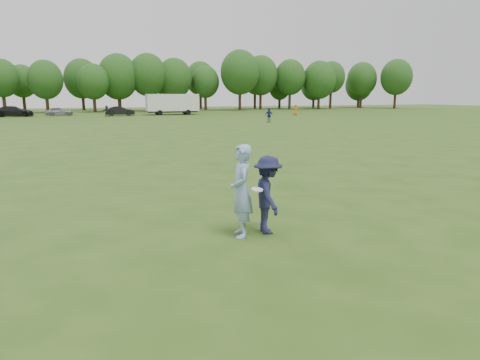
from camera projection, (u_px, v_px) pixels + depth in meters
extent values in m
plane|color=#2C4914|center=(251.00, 241.00, 9.50)|extent=(200.00, 200.00, 0.00)
imported|color=#84A1CD|center=(241.00, 191.00, 9.65)|extent=(0.63, 0.85, 2.12)
imported|color=#1B1D3C|center=(268.00, 195.00, 9.92)|extent=(0.85, 1.27, 1.83)
imported|color=navy|center=(269.00, 115.00, 48.91)|extent=(0.97, 0.94, 1.63)
imported|color=#C26B16|center=(296.00, 110.00, 66.20)|extent=(0.93, 0.88, 1.60)
imported|color=black|center=(107.00, 111.00, 61.20)|extent=(1.55, 0.94, 1.60)
imported|color=black|center=(14.00, 111.00, 61.33)|extent=(5.29, 2.37, 1.51)
imported|color=gray|center=(59.00, 111.00, 63.60)|extent=(3.89, 1.68, 1.31)
imported|color=black|center=(120.00, 111.00, 63.94)|extent=(4.28, 1.57, 1.40)
cone|color=#F4520C|center=(247.00, 121.00, 49.47)|extent=(0.28, 0.28, 0.30)
cylinder|color=white|center=(257.00, 189.00, 9.47)|extent=(0.29, 0.29, 0.08)
cube|color=white|center=(172.00, 102.00, 66.77)|extent=(8.00, 2.50, 2.60)
cube|color=black|center=(173.00, 112.00, 67.05)|extent=(7.60, 2.30, 0.25)
cylinder|color=black|center=(160.00, 113.00, 65.18)|extent=(0.80, 0.25, 0.80)
cylinder|color=black|center=(157.00, 112.00, 67.49)|extent=(0.80, 0.25, 0.80)
cylinder|color=black|center=(188.00, 112.00, 66.64)|extent=(0.80, 0.25, 0.80)
cylinder|color=black|center=(185.00, 112.00, 68.95)|extent=(0.80, 0.25, 0.80)
cube|color=#333333|center=(144.00, 112.00, 65.58)|extent=(1.20, 0.15, 0.12)
cylinder|color=#332114|center=(4.00, 103.00, 71.34)|extent=(0.56, 0.56, 3.46)
ellipsoid|color=#1E3F15|center=(2.00, 78.00, 70.53)|extent=(5.49, 5.49, 6.31)
cylinder|color=#332114|center=(47.00, 104.00, 73.42)|extent=(0.56, 0.56, 3.14)
ellipsoid|color=#1E3F15|center=(45.00, 80.00, 72.62)|extent=(5.78, 5.78, 6.64)
cylinder|color=#332114|center=(95.00, 104.00, 75.74)|extent=(0.56, 0.56, 3.01)
ellipsoid|color=#1E3F15|center=(93.00, 82.00, 74.99)|extent=(5.46, 5.46, 6.28)
cylinder|color=#332114|center=(119.00, 103.00, 79.39)|extent=(0.56, 0.56, 3.23)
ellipsoid|color=#1E3F15|center=(118.00, 77.00, 78.45)|extent=(7.29, 7.29, 8.38)
cylinder|color=#332114|center=(149.00, 101.00, 81.03)|extent=(0.56, 0.56, 3.77)
ellipsoid|color=#1E3F15|center=(148.00, 75.00, 80.08)|extent=(6.95, 6.95, 8.00)
cylinder|color=#332114|center=(175.00, 102.00, 83.32)|extent=(0.56, 0.56, 3.33)
ellipsoid|color=#1E3F15|center=(174.00, 78.00, 82.43)|extent=(6.71, 6.71, 7.71)
cylinder|color=#332114|center=(206.00, 102.00, 85.61)|extent=(0.56, 0.56, 3.22)
ellipsoid|color=#1E3F15|center=(205.00, 82.00, 84.83)|extent=(5.54, 5.54, 6.37)
cylinder|color=#332114|center=(240.00, 100.00, 84.88)|extent=(0.56, 0.56, 4.15)
ellipsoid|color=#1E3F15|center=(240.00, 72.00, 83.83)|extent=(7.59, 7.59, 8.73)
cylinder|color=#332114|center=(260.00, 100.00, 90.10)|extent=(0.56, 0.56, 3.95)
ellipsoid|color=#1E3F15|center=(261.00, 75.00, 89.11)|extent=(7.16, 7.16, 8.24)
cylinder|color=#332114|center=(290.00, 100.00, 90.86)|extent=(0.56, 0.56, 3.90)
ellipsoid|color=#1E3F15|center=(290.00, 77.00, 89.93)|extent=(6.49, 6.49, 7.46)
cylinder|color=#332114|center=(319.00, 102.00, 91.88)|extent=(0.56, 0.56, 3.16)
ellipsoid|color=#1E3F15|center=(319.00, 80.00, 90.98)|extent=(6.99, 6.99, 8.04)
cylinder|color=#332114|center=(330.00, 99.00, 95.46)|extent=(0.56, 0.56, 4.29)
ellipsoid|color=#1E3F15|center=(331.00, 77.00, 94.53)|extent=(6.02, 6.02, 6.93)
cylinder|color=#332114|center=(361.00, 100.00, 99.99)|extent=(0.56, 0.56, 3.68)
ellipsoid|color=#1E3F15|center=(362.00, 79.00, 99.06)|extent=(6.78, 6.78, 7.80)
cylinder|color=#332114|center=(395.00, 99.00, 96.42)|extent=(0.56, 0.56, 3.96)
ellipsoid|color=#1E3F15|center=(396.00, 77.00, 95.44)|extent=(6.93, 6.93, 7.96)
cylinder|color=#332114|center=(24.00, 102.00, 80.15)|extent=(0.56, 0.56, 3.29)
ellipsoid|color=#1E3F15|center=(22.00, 81.00, 79.38)|extent=(5.30, 5.30, 6.09)
cylinder|color=#332114|center=(83.00, 102.00, 84.97)|extent=(0.56, 0.56, 3.28)
ellipsoid|color=#1E3F15|center=(82.00, 79.00, 84.07)|extent=(6.78, 6.78, 7.79)
cylinder|color=#332114|center=(120.00, 102.00, 85.86)|extent=(0.56, 0.56, 3.11)
ellipsoid|color=#1E3F15|center=(119.00, 83.00, 85.10)|extent=(5.34, 5.34, 6.14)
cylinder|color=#332114|center=(166.00, 101.00, 90.24)|extent=(0.56, 0.56, 3.50)
ellipsoid|color=#1E3F15|center=(165.00, 83.00, 89.49)|extent=(4.82, 4.82, 5.54)
cylinder|color=#332114|center=(201.00, 100.00, 93.34)|extent=(0.56, 0.56, 3.80)
ellipsoid|color=#1E3F15|center=(200.00, 78.00, 92.43)|extent=(6.34, 6.34, 7.29)
cylinder|color=#332114|center=(255.00, 100.00, 95.72)|extent=(0.56, 0.56, 3.84)
ellipsoid|color=#1E3F15|center=(255.00, 81.00, 94.91)|extent=(5.09, 5.09, 5.86)
cylinder|color=#332114|center=(279.00, 103.00, 96.60)|extent=(0.56, 0.56, 2.58)
ellipsoid|color=#1E3F15|center=(280.00, 87.00, 95.93)|extent=(4.86, 4.86, 5.59)
cylinder|color=#332114|center=(313.00, 102.00, 101.05)|extent=(0.56, 0.56, 2.62)
ellipsoid|color=#1E3F15|center=(314.00, 85.00, 100.28)|extent=(6.11, 6.11, 7.02)
cylinder|color=#332114|center=(358.00, 102.00, 103.66)|extent=(0.56, 0.56, 2.54)
ellipsoid|color=#1E3F15|center=(359.00, 85.00, 102.87)|extent=(6.47, 6.47, 7.44)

